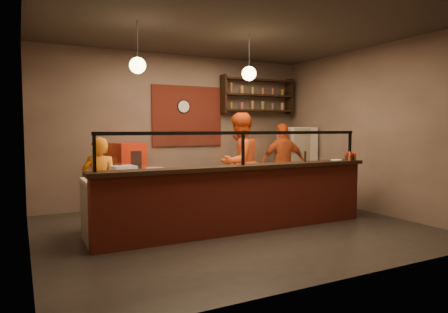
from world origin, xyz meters
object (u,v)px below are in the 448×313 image
pepper_mill (305,157)px  condiment_caddy (351,158)px  cook_right (283,163)px  fridge (297,163)px  red_cooler (128,177)px  pizza_dough (266,170)px  cook_left (100,184)px  wall_clock (183,107)px  cook_mid (239,163)px

pepper_mill → condiment_caddy: bearing=-4.8°
cook_right → pepper_mill: cook_right is taller
fridge → red_cooler: (-3.80, 0.41, -0.16)m
red_cooler → pizza_dough: 2.78m
cook_left → pizza_dough: (2.67, -0.68, 0.16)m
pizza_dough → condiment_caddy: bearing=-17.7°
wall_clock → fridge: wall_clock is taller
wall_clock → cook_mid: size_ratio=0.16×
cook_right → red_cooler: cook_right is taller
wall_clock → cook_left: wall_clock is taller
fridge → cook_mid: bearing=-153.5°
wall_clock → fridge: 2.90m
pizza_dough → pepper_mill: size_ratio=2.98×
cook_left → fridge: size_ratio=0.90×
cook_right → fridge: bearing=-142.6°
fridge → cook_right: bearing=-150.6°
cook_mid → condiment_caddy: 2.05m
cook_right → condiment_caddy: size_ratio=10.79×
red_cooler → condiment_caddy: size_ratio=8.36×
cook_left → cook_mid: cook_mid is taller
cook_right → red_cooler: (-3.25, 0.65, -0.20)m
cook_right → pepper_mill: 1.96m
cook_left → pepper_mill: bearing=176.3°
red_cooler → condiment_caddy: (3.40, -2.50, 0.43)m
wall_clock → cook_mid: 1.92m
fridge → pizza_dough: (-1.90, -1.60, 0.08)m
cook_left → cook_right: bearing=-155.4°
fridge → red_cooler: size_ratio=1.23×
cook_left → cook_right: 4.07m
fridge → condiment_caddy: fridge is taller
pepper_mill → fridge: bearing=55.8°
wall_clock → cook_right: size_ratio=0.17×
cook_right → pizza_dough: bearing=59.3°
cook_right → cook_left: bearing=23.6°
pizza_dough → condiment_caddy: size_ratio=3.39×
wall_clock → fridge: (2.50, -0.72, -1.27)m
fridge → pizza_dough: bearing=-133.8°
fridge → condiment_caddy: (-0.40, -2.08, 0.28)m
cook_right → pizza_dough: 1.92m
cook_right → pizza_dough: (-1.35, -1.36, 0.04)m
cook_right → condiment_caddy: (0.15, -1.84, 0.23)m
condiment_caddy → wall_clock: bearing=126.8°
condiment_caddy → cook_mid: bearing=138.1°
cook_left → fridge: (4.56, 0.92, 0.08)m
cook_mid → fridge: (1.92, 0.72, -0.14)m
red_cooler → pepper_mill: size_ratio=7.33×
cook_left → pizza_dough: 2.76m
wall_clock → pizza_dough: size_ratio=0.55×
cook_left → condiment_caddy: size_ratio=9.26×
cook_left → fridge: 4.66m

